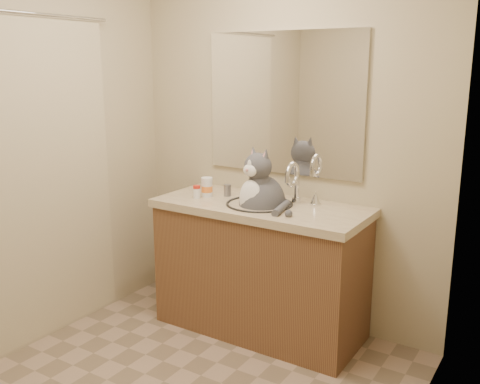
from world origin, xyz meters
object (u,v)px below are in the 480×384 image
object	(u,v)px
cat	(261,201)
pill_bottle_redcap	(197,192)
pill_bottle_orange	(207,187)
grey_canister	(228,190)

from	to	relation	value
cat	pill_bottle_redcap	xyz separation A→B (m)	(-0.44, -0.08, 0.02)
pill_bottle_orange	cat	bearing A→B (deg)	0.77
pill_bottle_orange	grey_canister	world-z (taller)	pill_bottle_orange
cat	grey_canister	bearing A→B (deg)	179.40
cat	pill_bottle_redcap	distance (m)	0.45
cat	grey_canister	distance (m)	0.31
pill_bottle_orange	pill_bottle_redcap	bearing A→B (deg)	-113.56
cat	pill_bottle_orange	xyz separation A→B (m)	(-0.41, -0.01, 0.04)
pill_bottle_redcap	pill_bottle_orange	size ratio (longest dim) A/B	0.65
pill_bottle_redcap	grey_canister	size ratio (longest dim) A/B	1.06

